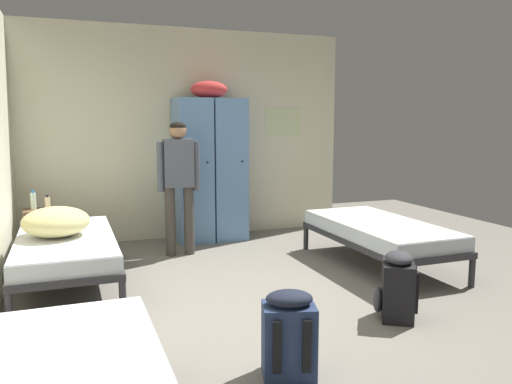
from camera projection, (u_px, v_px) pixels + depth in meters
ground_plane at (268, 307)px, 4.29m from camera, size 9.11×9.11×0.00m
room_backdrop at (101, 140)px, 4.84m from camera, size 4.39×5.75×2.76m
locker_bank at (210, 167)px, 6.61m from camera, size 0.90×0.55×2.07m
shelf_unit at (43, 228)px, 5.78m from camera, size 0.38×0.30×0.57m
bed_right at (379, 232)px, 5.46m from camera, size 0.90×1.90×0.49m
bed_left_rear at (66, 247)px, 4.80m from camera, size 0.90×1.90×0.49m
bedding_heap at (56, 222)px, 4.75m from camera, size 0.61×0.65×0.28m
person_traveler at (179, 176)px, 5.85m from camera, size 0.49×0.22×1.56m
water_bottle at (33, 201)px, 5.73m from camera, size 0.06×0.06×0.22m
lotion_bottle at (48, 203)px, 5.73m from camera, size 0.06×0.06×0.17m
backpack_black at (397, 287)px, 4.01m from camera, size 0.41×0.40×0.55m
backpack_navy at (289, 335)px, 3.11m from camera, size 0.37×0.39×0.55m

